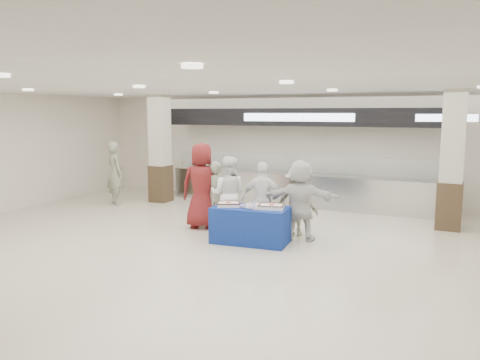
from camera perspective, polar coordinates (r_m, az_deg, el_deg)
The scene contains 15 objects.
ground at distance 8.93m, azimuth -3.81°, elevation -9.25°, with size 14.00×14.00×0.00m, color beige.
serving_line at distance 13.57m, azimuth 7.31°, elevation 1.72°, with size 8.70×0.85×2.80m.
column_left at distance 14.26m, azimuth -9.72°, elevation 3.48°, with size 0.55×0.55×3.20m.
column_right at distance 11.69m, azimuth 24.40°, elevation 1.84°, with size 0.55×0.55×3.20m.
display_table at distance 9.71m, azimuth 1.27°, elevation -5.51°, with size 1.55×0.78×0.75m, color navy.
sheet_cake_left at distance 9.73m, azimuth -1.42°, elevation -2.92°, with size 0.57×0.52×0.10m.
sheet_cake_right at distance 9.49m, azimuth 3.86°, elevation -3.20°, with size 0.57×0.49×0.10m.
cupcake_tray at distance 9.58m, azimuth 1.55°, elevation -3.17°, with size 0.54×0.47×0.07m.
civilian_maroon at distance 10.87m, azimuth -4.65°, elevation -0.70°, with size 0.98×0.63×2.00m, color maroon.
soldier_a at distance 10.86m, azimuth -3.05°, elevation -1.81°, with size 0.57×0.38×1.58m, color gray.
chef_tall at distance 10.58m, azimuth -1.48°, elevation -1.71°, with size 0.83×0.65×1.71m, color white.
chef_short at distance 10.18m, azimuth 2.83°, elevation -2.35°, with size 0.95×0.40×1.63m, color white.
soldier_b at distance 10.33m, azimuth 6.88°, elevation -2.61°, with size 0.97×0.56×1.49m, color gray.
civilian_white at distance 9.89m, azimuth 7.38°, elevation -2.44°, with size 1.59×0.51×1.72m, color silver.
soldier_bg at distance 14.13m, azimuth -14.98°, elevation 0.81°, with size 0.68×0.44×1.85m, color gray.
Camera 1 is at (4.17, -7.43, 2.68)m, focal length 35.00 mm.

